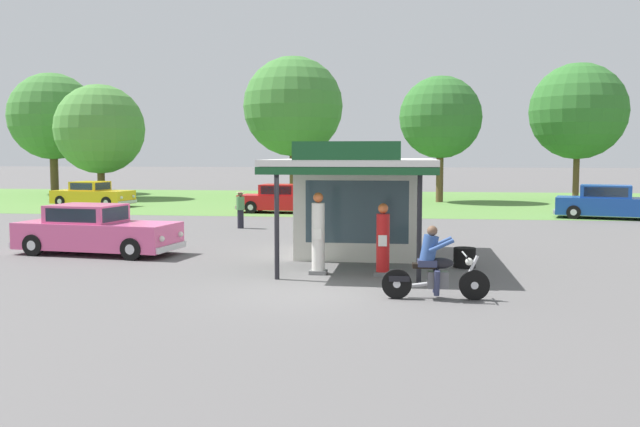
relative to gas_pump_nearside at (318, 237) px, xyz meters
The scene contains 17 objects.
ground_plane 2.38m from the gas_pump_nearside, 85.11° to the right, with size 300.00×300.00×0.00m, color #5B5959.
grass_verge_strip 27.86m from the gas_pump_nearside, 89.62° to the left, with size 120.00×24.00×0.01m, color #56843D.
service_station_kiosk 3.64m from the gas_pump_nearside, 76.54° to the left, with size 4.37×7.23×3.39m.
gas_pump_nearside is the anchor object (origin of this frame).
gas_pump_offside 1.67m from the gas_pump_nearside, ahead, with size 0.44×0.44×1.84m.
motorcycle_with_rider 3.99m from the gas_pump_nearside, 44.11° to the right, with size 2.28×0.70×1.58m.
featured_classic_sedan 7.77m from the gas_pump_nearside, 160.25° to the left, with size 5.29×2.50×1.53m.
parked_car_back_row_left 26.79m from the gas_pump_nearside, 127.83° to the left, with size 5.06×2.69×1.48m.
parked_car_second_row_spare 20.75m from the gas_pump_nearside, 54.97° to the left, with size 5.73×3.17×1.61m.
parked_car_back_row_centre_right 18.74m from the gas_pump_nearside, 103.17° to the left, with size 5.24×2.18×1.50m.
bystander_leaning_by_kiosk 11.49m from the gas_pump_nearside, 114.22° to the left, with size 0.34×0.34×1.53m.
tree_oak_far_left 28.27m from the gas_pump_nearside, 81.42° to the left, with size 5.28×5.28×8.10m.
tree_oak_distant_spare 34.27m from the gas_pump_nearside, 100.95° to the left, with size 7.36×7.36×10.29m.
tree_oak_centre 42.37m from the gas_pump_nearside, 127.37° to the left, with size 6.73×6.73×9.40m.
tree_oak_left 33.02m from the gas_pump_nearside, 66.35° to the left, with size 6.30×6.30×9.05m.
tree_oak_far_right 34.46m from the gas_pump_nearside, 124.02° to the left, with size 6.19×6.19×7.92m.
spare_tire_stack 4.18m from the gas_pump_nearside, 21.89° to the left, with size 0.60×0.60×0.54m.
Camera 1 is at (2.20, -15.25, 3.08)m, focal length 38.65 mm.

